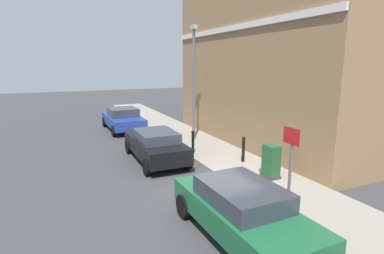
% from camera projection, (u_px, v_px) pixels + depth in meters
% --- Properties ---
extents(ground, '(80.00, 80.00, 0.00)m').
position_uv_depth(ground, '(212.00, 187.00, 10.11)').
color(ground, '#38383A').
extents(sidewalk, '(2.60, 30.00, 0.15)m').
position_uv_depth(sidewalk, '(190.00, 139.00, 16.20)').
color(sidewalk, gray).
rests_on(sidewalk, ground).
extents(corner_building, '(6.56, 11.96, 8.78)m').
position_uv_depth(corner_building, '(287.00, 56.00, 15.37)').
color(corner_building, olive).
rests_on(corner_building, ground).
extents(car_green, '(1.85, 4.15, 1.34)m').
position_uv_depth(car_green, '(242.00, 211.00, 6.99)').
color(car_green, '#195933').
rests_on(car_green, ground).
extents(car_black, '(1.84, 4.23, 1.33)m').
position_uv_depth(car_black, '(155.00, 145.00, 12.69)').
color(car_black, black).
rests_on(car_black, ground).
extents(car_blue, '(2.02, 4.16, 1.38)m').
position_uv_depth(car_blue, '(123.00, 119.00, 18.62)').
color(car_blue, navy).
rests_on(car_blue, ground).
extents(utility_cabinet, '(0.46, 0.61, 1.15)m').
position_uv_depth(utility_cabinet, '(271.00, 163.00, 10.49)').
color(utility_cabinet, '#1E4C28').
rests_on(utility_cabinet, sidewalk).
extents(bollard_near_cabinet, '(0.14, 0.14, 1.04)m').
position_uv_depth(bollard_near_cabinet, '(243.00, 148.00, 12.15)').
color(bollard_near_cabinet, black).
rests_on(bollard_near_cabinet, sidewalk).
extents(bollard_far_kerb, '(0.14, 0.14, 1.04)m').
position_uv_depth(bollard_far_kerb, '(193.00, 141.00, 13.27)').
color(bollard_far_kerb, black).
rests_on(bollard_far_kerb, sidewalk).
extents(street_sign, '(0.08, 0.60, 2.30)m').
position_uv_depth(street_sign, '(291.00, 156.00, 7.95)').
color(street_sign, '#59595B').
rests_on(street_sign, sidewalk).
extents(lamppost, '(0.20, 0.44, 5.72)m').
position_uv_depth(lamppost, '(194.00, 78.00, 15.27)').
color(lamppost, '#59595B').
rests_on(lamppost, sidewalk).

